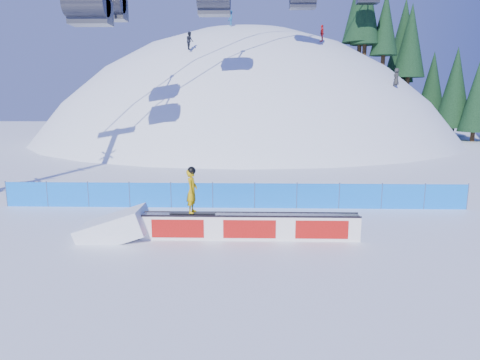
{
  "coord_description": "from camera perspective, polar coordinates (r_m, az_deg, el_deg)",
  "views": [
    {
      "loc": [
        0.84,
        -15.33,
        5.18
      ],
      "look_at": [
        0.36,
        2.26,
        1.79
      ],
      "focal_mm": 32.0,
      "sensor_mm": 36.0,
      "label": 1
    }
  ],
  "objects": [
    {
      "name": "distant_skiers",
      "position": [
        46.11,
        4.38,
        18.33
      ],
      "size": [
        20.73,
        9.1,
        8.43
      ],
      "color": "black",
      "rests_on": "ground"
    },
    {
      "name": "treeline",
      "position": [
        60.26,
        25.55,
        13.63
      ],
      "size": [
        22.35,
        10.75,
        20.23
      ],
      "color": "black",
      "rests_on": "ground"
    },
    {
      "name": "rail_box",
      "position": [
        15.97,
        1.27,
        -6.21
      ],
      "size": [
        8.12,
        0.59,
        0.97
      ],
      "rotation": [
        0.0,
        0.0,
        0.0
      ],
      "color": "white",
      "rests_on": "ground"
    },
    {
      "name": "safety_fence",
      "position": [
        20.37,
        -0.85,
        -2.09
      ],
      "size": [
        22.05,
        0.05,
        1.3
      ],
      "color": "#096EF2",
      "rests_on": "ground"
    },
    {
      "name": "snow_ramp",
      "position": [
        16.91,
        -16.35,
        -7.4
      ],
      "size": [
        2.63,
        1.65,
        1.64
      ],
      "primitive_type": null,
      "rotation": [
        0.0,
        -0.31,
        0.0
      ],
      "color": "white",
      "rests_on": "ground"
    },
    {
      "name": "ground",
      "position": [
        16.2,
        -1.52,
        -7.75
      ],
      "size": [
        160.0,
        160.0,
        0.0
      ],
      "primitive_type": "plane",
      "color": "white",
      "rests_on": "ground"
    },
    {
      "name": "snow_hill",
      "position": [
        61.84,
        0.67,
        -11.11
      ],
      "size": [
        64.0,
        64.0,
        64.0
      ],
      "color": "white",
      "rests_on": "ground"
    },
    {
      "name": "snowboarder",
      "position": [
        15.77,
        -6.43,
        -1.4
      ],
      "size": [
        1.68,
        0.64,
        1.75
      ],
      "rotation": [
        0.0,
        0.0,
        1.45
      ],
      "color": "black",
      "rests_on": "rail_box"
    }
  ]
}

